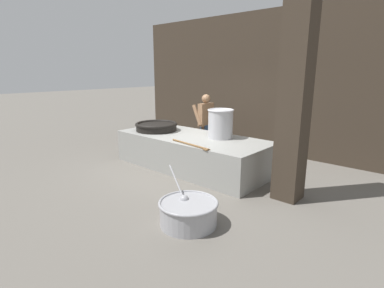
{
  "coord_description": "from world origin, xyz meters",
  "views": [
    {
      "loc": [
        4.66,
        -5.22,
        2.31
      ],
      "look_at": [
        0.0,
        0.0,
        0.59
      ],
      "focal_mm": 28.0,
      "sensor_mm": 36.0,
      "label": 1
    }
  ],
  "objects_px": {
    "giant_wok_near": "(156,126)",
    "stock_pot": "(220,123)",
    "cook": "(206,122)",
    "prep_bowl_vegetables": "(188,212)"
  },
  "relations": [
    {
      "from": "giant_wok_near",
      "to": "stock_pot",
      "type": "bearing_deg",
      "value": 12.93
    },
    {
      "from": "giant_wok_near",
      "to": "stock_pot",
      "type": "xyz_separation_m",
      "value": [
        1.76,
        0.41,
        0.23
      ]
    },
    {
      "from": "cook",
      "to": "prep_bowl_vegetables",
      "type": "xyz_separation_m",
      "value": [
        2.36,
        -3.29,
        -0.7
      ]
    },
    {
      "from": "giant_wok_near",
      "to": "prep_bowl_vegetables",
      "type": "relative_size",
      "value": 0.95
    },
    {
      "from": "giant_wok_near",
      "to": "prep_bowl_vegetables",
      "type": "bearing_deg",
      "value": -34.15
    },
    {
      "from": "giant_wok_near",
      "to": "prep_bowl_vegetables",
      "type": "xyz_separation_m",
      "value": [
        2.97,
        -2.02,
        -0.69
      ]
    },
    {
      "from": "giant_wok_near",
      "to": "cook",
      "type": "xyz_separation_m",
      "value": [
        0.61,
        1.27,
        0.01
      ]
    },
    {
      "from": "cook",
      "to": "prep_bowl_vegetables",
      "type": "relative_size",
      "value": 1.47
    },
    {
      "from": "prep_bowl_vegetables",
      "to": "stock_pot",
      "type": "bearing_deg",
      "value": 116.51
    },
    {
      "from": "prep_bowl_vegetables",
      "to": "giant_wok_near",
      "type": "bearing_deg",
      "value": 145.85
    }
  ]
}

